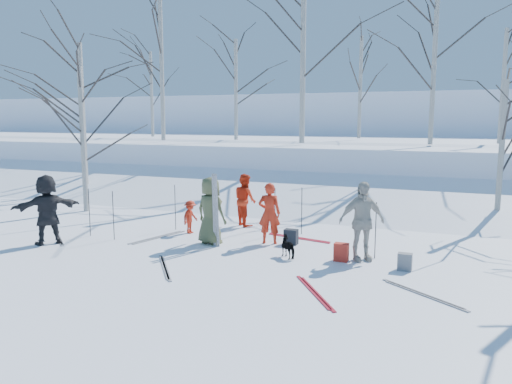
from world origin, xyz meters
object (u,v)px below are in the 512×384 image
at_px(skier_olive_center, 211,211).
at_px(backpack_red, 341,252).
at_px(skier_red_north, 269,213).
at_px(backpack_grey, 405,262).
at_px(skier_grey_west, 47,209).
at_px(backpack_dark, 291,237).
at_px(skier_red_seated, 190,217).
at_px(dog, 289,247).
at_px(skier_cream_east, 362,221).
at_px(skier_redor_behind, 245,200).

height_order(skier_olive_center, backpack_red, skier_olive_center).
distance_m(skier_olive_center, skier_red_north, 1.54).
bearing_deg(backpack_grey, skier_grey_west, -172.41).
bearing_deg(backpack_dark, skier_red_north, -167.55).
height_order(skier_red_north, skier_red_seated, skier_red_north).
relative_size(skier_red_north, skier_grey_west, 0.88).
distance_m(skier_red_north, dog, 1.51).
relative_size(skier_red_seated, skier_grey_west, 0.52).
height_order(skier_grey_west, dog, skier_grey_west).
height_order(skier_red_north, skier_cream_east, skier_cream_east).
bearing_deg(skier_red_seated, backpack_red, -98.94).
bearing_deg(backpack_dark, dog, -73.37).
height_order(skier_olive_center, skier_grey_west, skier_grey_west).
relative_size(skier_red_north, dog, 2.62).
relative_size(skier_red_north, backpack_grey, 4.24).
height_order(skier_olive_center, backpack_dark, skier_olive_center).
bearing_deg(skier_redor_behind, skier_cream_east, -170.89).
bearing_deg(skier_grey_west, backpack_dark, 148.03).
height_order(skier_redor_behind, backpack_grey, skier_redor_behind).
bearing_deg(skier_olive_center, backpack_dark, -147.00).
relative_size(skier_cream_east, backpack_dark, 4.62).
relative_size(skier_redor_behind, skier_red_seated, 1.69).
xyz_separation_m(skier_red_north, skier_redor_behind, (-1.49, 1.80, -0.01)).
bearing_deg(backpack_red, backpack_dark, 146.80).
height_order(dog, backpack_dark, dog).
xyz_separation_m(skier_olive_center, skier_red_seated, (-1.11, 0.86, -0.41)).
relative_size(skier_grey_west, backpack_red, 4.38).
bearing_deg(backpack_dark, backpack_grey, -21.86).
height_order(skier_red_seated, dog, skier_red_seated).
xyz_separation_m(skier_red_seated, backpack_red, (4.64, -1.13, -0.26)).
bearing_deg(skier_redor_behind, backpack_dark, -178.76).
relative_size(skier_grey_west, backpack_dark, 4.60).
bearing_deg(skier_redor_behind, skier_grey_west, 87.11).
xyz_separation_m(skier_redor_behind, skier_grey_west, (-3.84, -4.07, 0.12)).
height_order(skier_redor_behind, backpack_red, skier_redor_behind).
height_order(skier_red_seated, backpack_grey, skier_red_seated).
bearing_deg(skier_grey_west, skier_red_seated, 167.49).
bearing_deg(backpack_red, skier_redor_behind, 143.25).
xyz_separation_m(skier_red_north, backpack_red, (2.13, -0.90, -0.60)).
distance_m(skier_cream_east, backpack_red, 0.86).
xyz_separation_m(skier_olive_center, skier_redor_behind, (-0.09, 2.43, -0.08)).
bearing_deg(backpack_grey, skier_red_north, 163.15).
bearing_deg(backpack_grey, backpack_dark, 158.14).
bearing_deg(dog, skier_cream_east, 143.19).
relative_size(skier_red_seated, backpack_grey, 2.49).
distance_m(skier_olive_center, backpack_red, 3.60).
bearing_deg(skier_cream_east, skier_red_seated, 137.16).
bearing_deg(backpack_dark, skier_cream_east, -21.46).
bearing_deg(backpack_grey, backpack_red, 172.85).
bearing_deg(dog, backpack_dark, -124.77).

